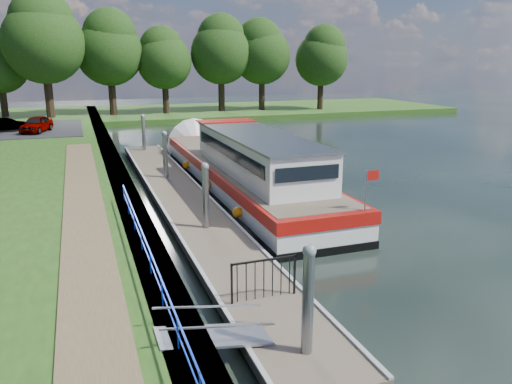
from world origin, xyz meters
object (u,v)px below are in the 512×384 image
object	(u,v)px
pontoon	(183,202)
car_a	(36,124)
car_b	(9,125)
barge	(239,167)

from	to	relation	value
pontoon	car_a	xyz separation A→B (m)	(-7.56, 22.51, 1.32)
pontoon	car_b	world-z (taller)	car_b
pontoon	barge	distance (m)	4.53
barge	car_b	size ratio (longest dim) A/B	6.41
car_a	barge	bearing A→B (deg)	-41.28
barge	car_b	bearing A→B (deg)	122.20
barge	car_a	distance (m)	22.83
pontoon	car_b	size ratio (longest dim) A/B	9.09
barge	car_b	world-z (taller)	barge
car_a	car_b	bearing A→B (deg)	168.56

